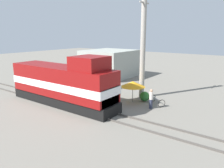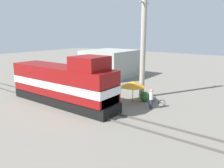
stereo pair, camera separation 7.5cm
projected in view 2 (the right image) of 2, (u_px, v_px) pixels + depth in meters
name	position (u px, v px, depth m)	size (l,w,h in m)	color
ground_plane	(91.00, 111.00, 19.43)	(120.00, 120.00, 0.00)	slate
rail_near	(86.00, 113.00, 18.85)	(0.08, 35.26, 0.15)	#4C4742
rail_far	(97.00, 108.00, 19.98)	(0.08, 35.26, 0.15)	#4C4742
locomotive	(65.00, 84.00, 20.91)	(2.88, 12.31, 4.91)	black
utility_pole	(143.00, 45.00, 22.43)	(1.80, 0.55, 11.06)	#9E998E
vendor_umbrella	(133.00, 84.00, 21.65)	(2.47, 2.47, 2.15)	#4C4C4C
billboard_sign	(95.00, 69.00, 25.53)	(2.39, 0.12, 3.57)	#595959
shrub_cluster	(145.00, 96.00, 22.28)	(1.00, 1.00, 1.00)	#2D722D
person_bystander	(151.00, 98.00, 19.96)	(0.34, 0.34, 1.84)	#2D3347
bicycle	(157.00, 101.00, 21.23)	(1.73, 1.97, 0.76)	black
building_block_distant	(110.00, 63.00, 34.62)	(7.48, 6.89, 4.18)	#999E93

